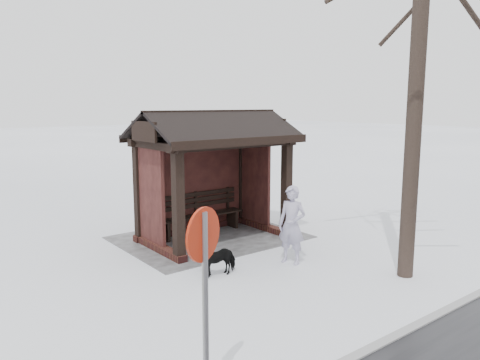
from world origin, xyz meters
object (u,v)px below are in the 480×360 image
(bus_shelter, at_px, (210,149))
(road_sign, at_px, (204,266))
(pedestrian, at_px, (292,225))
(dog, at_px, (216,258))

(bus_shelter, height_order, road_sign, bus_shelter)
(bus_shelter, height_order, pedestrian, bus_shelter)
(pedestrian, height_order, dog, pedestrian)
(bus_shelter, distance_m, road_sign, 6.52)
(bus_shelter, relative_size, road_sign, 1.62)
(bus_shelter, xyz_separation_m, dog, (1.31, 2.10, -1.84))
(road_sign, bearing_deg, bus_shelter, -147.44)
(dog, distance_m, road_sign, 4.22)
(pedestrian, bearing_deg, dog, -124.35)
(bus_shelter, xyz_separation_m, road_sign, (3.69, 5.34, -0.56))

